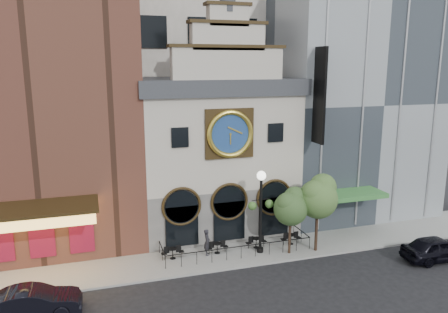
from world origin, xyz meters
name	(u,v)px	position (x,y,z in m)	size (l,w,h in m)	color
ground	(247,268)	(0.00, 0.00, 0.00)	(120.00, 120.00, 0.00)	black
sidewalk	(235,252)	(0.00, 2.50, 0.07)	(44.00, 5.00, 0.15)	gray
clock_building	(214,149)	(0.00, 7.82, 6.69)	(12.60, 8.78, 18.65)	#605E5B
theater_building	(37,75)	(-13.00, 9.96, 12.60)	(14.00, 15.60, 25.00)	brown
retail_building	(343,100)	(12.99, 9.99, 10.14)	(14.00, 14.40, 20.00)	gray
cafe_railing	(235,245)	(0.00, 2.50, 0.60)	(10.60, 2.60, 0.90)	black
bistro_0	(173,252)	(-4.57, 2.58, 0.61)	(1.58, 0.68, 0.90)	black
bistro_1	(217,247)	(-1.35, 2.51, 0.61)	(1.58, 0.68, 0.90)	black
bistro_2	(256,242)	(1.65, 2.55, 0.61)	(1.58, 0.68, 0.90)	black
bistro_3	(291,238)	(4.39, 2.42, 0.61)	(1.58, 0.68, 0.90)	black
car_right	(437,248)	(13.07, -2.78, 0.86)	(2.03, 5.05, 1.72)	black
car_left	(33,302)	(-13.04, -1.94, 0.83)	(1.75, 5.02, 1.66)	black
pedestrian	(207,242)	(-2.11, 2.50, 1.10)	(0.69, 0.45, 1.90)	black
lamppost	(261,203)	(1.66, 1.81, 3.87)	(1.92, 0.68, 6.02)	black
tree_left	(291,206)	(3.64, 1.06, 3.68)	(2.50, 2.41, 4.81)	#382619
tree_right	(318,196)	(5.68, 0.92, 4.27)	(2.92, 2.81, 5.62)	#382619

